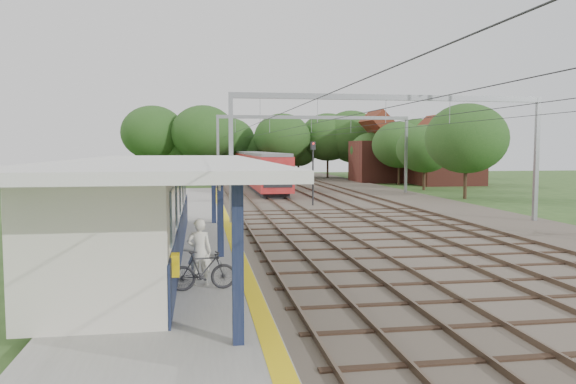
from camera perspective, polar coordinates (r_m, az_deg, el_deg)
ground at (r=15.85m, az=16.35°, el=-11.02°), size 160.00×160.00×0.00m
ballast_bed at (r=45.24m, az=4.60°, el=-0.74°), size 18.00×90.00×0.10m
platform at (r=28.08m, az=-10.74°, el=-3.78°), size 5.00×52.00×0.35m
yellow_stripe at (r=28.07m, az=-6.14°, el=-3.36°), size 0.45×52.00×0.01m
station_building at (r=21.01m, az=-15.15°, el=-1.51°), size 3.41×18.00×3.40m
canopy at (r=19.82m, az=-12.36°, el=2.82°), size 6.40×20.00×3.44m
rail_tracks at (r=44.70m, az=1.49°, el=-0.63°), size 11.80×88.00×0.15m
catenary_system at (r=40.34m, az=5.39°, el=6.38°), size 17.22×88.00×7.00m
tree_band at (r=71.67m, az=-0.62°, el=5.12°), size 31.72×30.88×8.82m
house_near at (r=65.86m, az=15.81°, el=3.31°), size 7.00×6.12×7.89m
house_far at (r=69.56m, az=9.98°, el=3.68°), size 8.00×6.12×8.66m
person at (r=15.98m, az=-8.99°, el=-6.02°), size 0.70×0.47×1.88m
bicycle at (r=15.47m, az=-8.60°, el=-7.88°), size 1.82×0.66×1.07m
train at (r=61.07m, az=-3.26°, el=2.49°), size 2.75×34.18×3.62m
signal_post at (r=39.77m, az=2.55°, el=2.77°), size 0.37×0.32×4.62m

